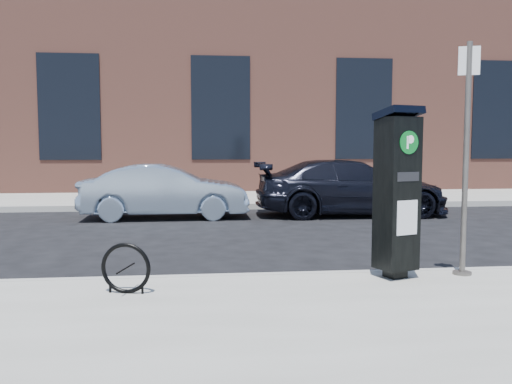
{
  "coord_description": "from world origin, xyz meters",
  "views": [
    {
      "loc": [
        -0.79,
        -6.61,
        1.76
      ],
      "look_at": [
        -0.03,
        0.5,
        1.13
      ],
      "focal_mm": 38.0,
      "sensor_mm": 36.0,
      "label": 1
    }
  ],
  "objects": [
    {
      "name": "sign_pole",
      "position": [
        2.47,
        -0.3,
        1.56
      ],
      "size": [
        0.24,
        0.23,
        2.84
      ],
      "rotation": [
        0.0,
        0.0,
        -0.33
      ],
      "color": "#4A4441",
      "rests_on": "sidewalk_near"
    },
    {
      "name": "bike_rack",
      "position": [
        -1.58,
        -0.73,
        0.42
      ],
      "size": [
        0.55,
        0.18,
        0.56
      ],
      "rotation": [
        0.0,
        0.0,
        -0.25
      ],
      "color": "black",
      "rests_on": "sidewalk_near"
    },
    {
      "name": "car_silver",
      "position": [
        -1.58,
        6.43,
        0.65
      ],
      "size": [
        3.95,
        1.43,
        1.29
      ],
      "primitive_type": "imported",
      "rotation": [
        0.0,
        0.0,
        1.59
      ],
      "color": "#8DA0B4",
      "rests_on": "ground"
    },
    {
      "name": "parking_kiosk",
      "position": [
        1.58,
        -0.35,
        1.21
      ],
      "size": [
        0.59,
        0.55,
        2.06
      ],
      "rotation": [
        0.0,
        0.0,
        0.34
      ],
      "color": "black",
      "rests_on": "sidewalk_near"
    },
    {
      "name": "building",
      "position": [
        -0.0,
        17.0,
        4.15
      ],
      "size": [
        28.0,
        10.05,
        8.25
      ],
      "color": "brown",
      "rests_on": "ground"
    },
    {
      "name": "curb_near",
      "position": [
        0.0,
        -0.02,
        0.07
      ],
      "size": [
        60.0,
        0.12,
        0.16
      ],
      "primitive_type": "cube",
      "color": "#9E9B93",
      "rests_on": "ground"
    },
    {
      "name": "ground",
      "position": [
        0.0,
        0.0,
        0.0
      ],
      "size": [
        120.0,
        120.0,
        0.0
      ],
      "primitive_type": "plane",
      "color": "black",
      "rests_on": "ground"
    },
    {
      "name": "car_dark",
      "position": [
        3.0,
        6.51,
        0.69
      ],
      "size": [
        4.8,
        2.05,
        1.38
      ],
      "primitive_type": "imported",
      "rotation": [
        0.0,
        0.0,
        1.55
      ],
      "color": "black",
      "rests_on": "ground"
    },
    {
      "name": "sidewalk_far",
      "position": [
        0.0,
        14.0,
        0.07
      ],
      "size": [
        60.0,
        12.0,
        0.15
      ],
      "primitive_type": "cube",
      "color": "gray",
      "rests_on": "ground"
    },
    {
      "name": "curb_far",
      "position": [
        0.0,
        8.02,
        0.07
      ],
      "size": [
        60.0,
        0.12,
        0.16
      ],
      "primitive_type": "cube",
      "color": "#9E9B93",
      "rests_on": "ground"
    }
  ]
}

